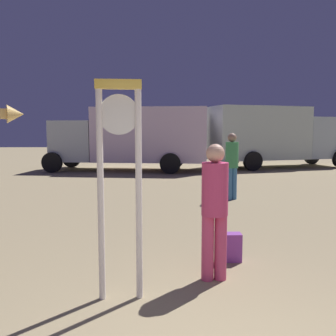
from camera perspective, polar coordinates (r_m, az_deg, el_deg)
The scene contains 6 objects.
standing_clock at distance 3.96m, azimuth -7.59°, elevation 0.33°, with size 0.49×0.11×2.39m.
person_near_clock at distance 4.54m, azimuth 7.29°, elevation -5.74°, with size 0.33×0.33×1.70m.
backpack at distance 5.42m, azimuth 9.89°, elevation -12.08°, with size 0.26×0.23×0.40m.
person_distant at distance 9.94m, azimuth 9.92°, elevation 0.82°, with size 0.34×0.34×1.80m.
box_truck_near at distance 17.14m, azimuth -5.26°, elevation 4.90°, with size 7.58×3.48×2.90m.
box_truck_far at distance 19.24m, azimuth 15.90°, elevation 5.01°, with size 7.36×4.02×3.03m.
Camera 1 is at (-0.64, -1.90, 1.86)m, focal length 39.07 mm.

